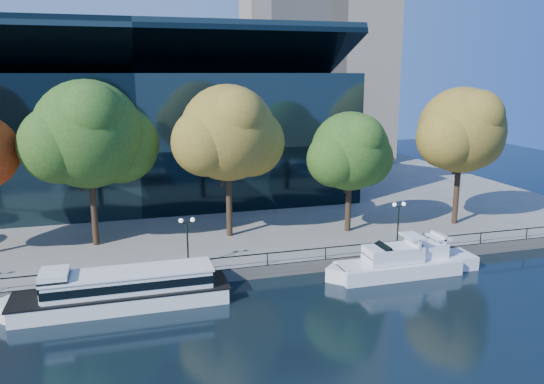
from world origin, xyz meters
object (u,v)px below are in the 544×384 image
object	(u,v)px
cruiser_near	(393,264)
tree_2	(91,137)
tour_boat	(117,289)
tree_3	(230,135)
lamp_1	(187,231)
lamp_2	(399,214)
tree_4	(352,153)
tree_5	(463,132)
cruiser_far	(422,259)

from	to	relation	value
cruiser_near	tree_2	world-z (taller)	tree_2
tour_boat	tree_3	size ratio (longest dim) A/B	1.14
tour_boat	cruiser_near	distance (m)	21.39
cruiser_near	lamp_1	distance (m)	16.68
tree_2	lamp_2	xyz separation A→B (m)	(25.48, -7.84, -6.72)
tour_boat	tree_3	world-z (taller)	tree_3
tree_4	tour_boat	bearing A→B (deg)	-156.77
tree_4	lamp_2	distance (m)	7.57
tree_3	tour_boat	bearing A→B (deg)	-133.53
cruiser_near	tree_3	distance (m)	18.27
tour_boat	lamp_1	world-z (taller)	lamp_1
lamp_1	lamp_2	bearing A→B (deg)	0.00
cruiser_near	tree_5	distance (m)	17.64
cruiser_near	cruiser_far	xyz separation A→B (m)	(2.90, 0.40, -0.04)
tour_boat	cruiser_near	size ratio (longest dim) A/B	1.43
cruiser_near	tree_2	xyz separation A→B (m)	(-22.97, 11.75, 9.69)
tree_3	lamp_2	world-z (taller)	tree_3
cruiser_near	lamp_2	size ratio (longest dim) A/B	2.80
tree_3	tree_4	xyz separation A→B (m)	(11.33, -1.66, -1.87)
cruiser_near	tree_2	distance (m)	27.56
tree_3	tree_4	bearing A→B (deg)	-8.33
tree_5	cruiser_near	bearing A→B (deg)	-143.45
cruiser_near	tree_3	world-z (taller)	tree_3
tour_boat	cruiser_far	size ratio (longest dim) A/B	1.71
cruiser_far	lamp_1	xyz separation A→B (m)	(-18.84, 3.52, 3.01)
tour_boat	cruiser_near	world-z (taller)	cruiser_near
tree_2	tree_3	bearing A→B (deg)	-2.89
tour_boat	lamp_1	size ratio (longest dim) A/B	3.99
cruiser_far	tree_5	distance (m)	15.60
lamp_1	cruiser_near	bearing A→B (deg)	-13.80
tree_3	tree_4	world-z (taller)	tree_3
tour_boat	cruiser_far	xyz separation A→B (m)	(24.29, 0.27, -0.32)
lamp_2	tree_4	bearing A→B (deg)	110.78
tree_5	lamp_1	size ratio (longest dim) A/B	3.41
tree_4	lamp_1	size ratio (longest dim) A/B	2.86
cruiser_near	tree_5	size ratio (longest dim) A/B	0.82
tour_boat	tree_5	size ratio (longest dim) A/B	1.17
tour_boat	tree_4	distance (m)	24.83
tree_5	lamp_1	bearing A→B (deg)	-169.86
tree_5	tree_2	bearing A→B (deg)	175.37
tour_boat	lamp_2	bearing A→B (deg)	9.00
lamp_1	tree_3	bearing A→B (deg)	55.28
tree_2	tree_5	xyz separation A→B (m)	(34.99, -2.84, -0.36)
cruiser_far	tree_4	distance (m)	12.16
tree_2	tree_4	world-z (taller)	tree_2
cruiser_near	tour_boat	bearing A→B (deg)	179.65
cruiser_far	tree_4	xyz separation A→B (m)	(-2.50, 9.09, 7.68)
tree_3	tree_5	xyz separation A→B (m)	(22.95, -2.23, -0.18)
tree_5	lamp_2	world-z (taller)	tree_5
tour_boat	tree_3	bearing A→B (deg)	46.47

